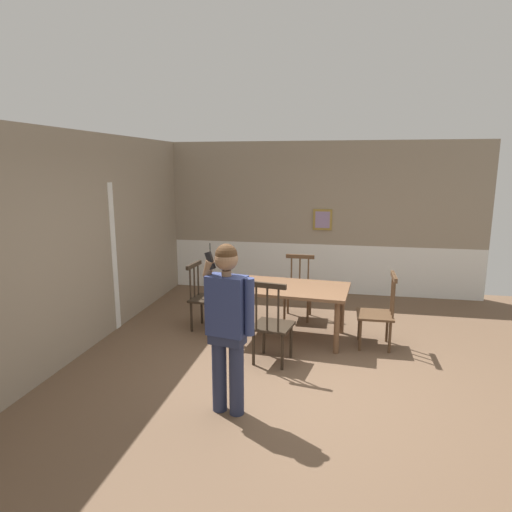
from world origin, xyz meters
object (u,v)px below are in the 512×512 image
(chair_by_doorway, at_px, (272,324))
(chair_at_table_head, at_px, (205,297))
(chair_opposite_corner, at_px, (298,288))
(chair_near_window, at_px, (378,313))
(person_figure, at_px, (228,320))
(dining_table, at_px, (287,292))

(chair_by_doorway, bearing_deg, chair_at_table_head, 149.67)
(chair_at_table_head, bearing_deg, chair_opposite_corner, 126.95)
(chair_by_doorway, bearing_deg, chair_near_window, 40.29)
(chair_by_doorway, xyz_separation_m, chair_at_table_head, (-1.12, 0.95, -0.02))
(chair_near_window, relative_size, chair_at_table_head, 1.02)
(chair_at_table_head, xyz_separation_m, chair_opposite_corner, (1.27, 0.74, 0.00))
(chair_at_table_head, bearing_deg, chair_near_window, 91.81)
(chair_near_window, xyz_separation_m, chair_opposite_corner, (-1.13, 0.94, 0.01))
(chair_by_doorway, distance_m, person_figure, 1.26)
(dining_table, height_order, chair_opposite_corner, chair_opposite_corner)
(dining_table, bearing_deg, chair_by_doorway, -95.03)
(chair_near_window, distance_m, chair_at_table_head, 2.41)
(chair_at_table_head, bearing_deg, chair_by_doorway, 56.38)
(chair_at_table_head, bearing_deg, person_figure, 29.57)
(dining_table, distance_m, chair_by_doorway, 0.86)
(dining_table, xyz_separation_m, person_figure, (-0.30, -2.00, 0.30))
(dining_table, distance_m, chair_at_table_head, 1.21)
(dining_table, bearing_deg, chair_at_table_head, 175.16)
(chair_near_window, xyz_separation_m, person_figure, (-1.50, -1.91, 0.47))
(chair_near_window, bearing_deg, dining_table, 85.12)
(chair_opposite_corner, bearing_deg, chair_by_doorway, 86.70)
(chair_opposite_corner, bearing_deg, person_figure, 84.11)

